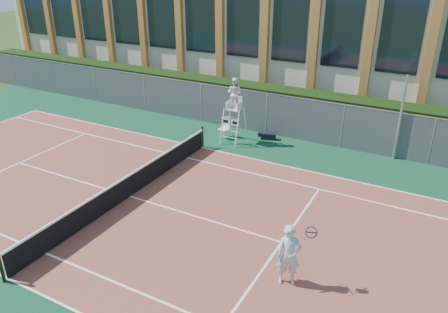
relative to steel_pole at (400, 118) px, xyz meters
The scene contains 13 objects.
ground 12.35m from the steel_pole, 134.45° to the right, with size 120.00×120.00×0.00m, color #233814.
apron 11.66m from the steel_pole, 137.94° to the right, with size 36.00×20.00×0.01m, color #0D3B27.
tennis_court 12.35m from the steel_pole, 134.45° to the right, with size 23.77×10.97×0.02m, color brown.
tennis_net 12.27m from the steel_pole, 134.45° to the right, with size 0.10×11.30×1.10m.
fence 8.58m from the steel_pole, behind, with size 40.00×0.06×2.20m, color #595E60, non-canonical shape.
hedge 8.68m from the steel_pole, behind, with size 40.00×1.40×2.20m, color black.
building 12.77m from the steel_pole, 132.70° to the left, with size 45.00×10.60×8.22m.
steel_pole is the anchor object (origin of this frame).
umpire_chair 7.72m from the steel_pole, 167.60° to the right, with size 0.93×1.44×3.35m.
plastic_chair 8.41m from the steel_pole, 169.92° to the right, with size 0.55×0.55×1.01m.
sports_bag_near 6.37m from the steel_pole, behind, with size 0.77×0.31×0.33m, color black.
sports_bag_far 6.73m from the steel_pole, behind, with size 0.53×0.23×0.21m, color black.
tennis_player 10.56m from the steel_pole, 97.06° to the right, with size 1.10×0.81×1.89m.
Camera 1 is at (10.38, -11.36, 8.61)m, focal length 35.00 mm.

